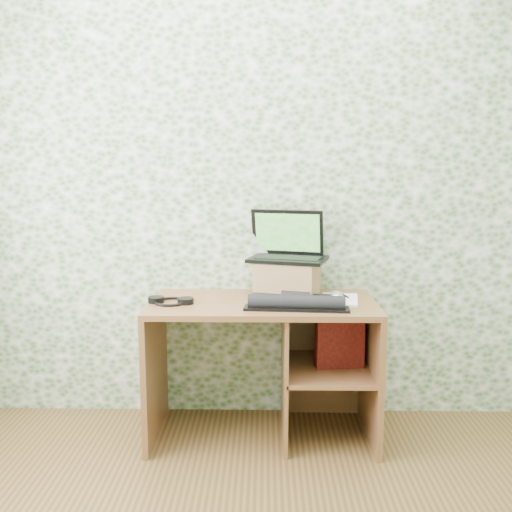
{
  "coord_description": "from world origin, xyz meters",
  "views": [
    {
      "loc": [
        0.01,
        -1.5,
        1.47
      ],
      "look_at": [
        -0.03,
        1.39,
        1.0
      ],
      "focal_mm": 40.0,
      "sensor_mm": 36.0,
      "label": 1
    }
  ],
  "objects_px": {
    "notepad": "(340,300)",
    "laptop": "(288,248)",
    "desk": "(277,348)",
    "riser": "(288,278)",
    "keyboard": "(296,301)"
  },
  "relations": [
    {
      "from": "riser",
      "to": "notepad",
      "type": "height_order",
      "value": "riser"
    },
    {
      "from": "laptop",
      "to": "keyboard",
      "type": "height_order",
      "value": "laptop"
    },
    {
      "from": "desk",
      "to": "laptop",
      "type": "relative_size",
      "value": 2.55
    },
    {
      "from": "laptop",
      "to": "keyboard",
      "type": "xyz_separation_m",
      "value": [
        0.03,
        -0.29,
        -0.23
      ]
    },
    {
      "from": "keyboard",
      "to": "notepad",
      "type": "distance_m",
      "value": 0.27
    },
    {
      "from": "keyboard",
      "to": "desk",
      "type": "bearing_deg",
      "value": 129.51
    },
    {
      "from": "riser",
      "to": "laptop",
      "type": "xyz_separation_m",
      "value": [
        -0.0,
        0.04,
        0.16
      ]
    },
    {
      "from": "riser",
      "to": "laptop",
      "type": "distance_m",
      "value": 0.17
    },
    {
      "from": "desk",
      "to": "keyboard",
      "type": "distance_m",
      "value": 0.33
    },
    {
      "from": "laptop",
      "to": "keyboard",
      "type": "relative_size",
      "value": 0.88
    },
    {
      "from": "keyboard",
      "to": "riser",
      "type": "bearing_deg",
      "value": 101.84
    },
    {
      "from": "notepad",
      "to": "laptop",
      "type": "bearing_deg",
      "value": 157.25
    },
    {
      "from": "desk",
      "to": "notepad",
      "type": "bearing_deg",
      "value": -1.17
    },
    {
      "from": "notepad",
      "to": "riser",
      "type": "bearing_deg",
      "value": 164.47
    },
    {
      "from": "keyboard",
      "to": "notepad",
      "type": "relative_size",
      "value": 1.98
    }
  ]
}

